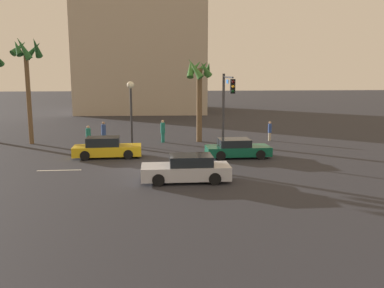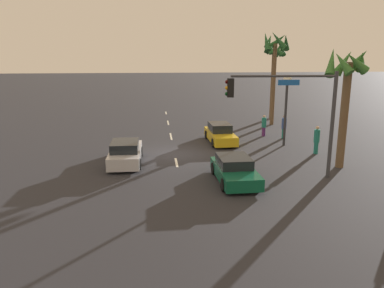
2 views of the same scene
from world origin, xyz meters
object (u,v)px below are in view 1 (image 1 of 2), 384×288
traffic_signal (227,97)px  streetlamp (131,100)px  car_0 (106,148)px  palm_tree_0 (199,80)px  pedestrian_2 (163,131)px  building_1 (138,63)px  pedestrian_1 (104,133)px  pedestrian_0 (88,136)px  palm_tree_2 (27,62)px  car_1 (237,149)px  car_2 (187,169)px  pedestrian_3 (270,130)px  building_3 (143,60)px

traffic_signal → streetlamp: 7.50m
car_0 → palm_tree_0: 10.17m
pedestrian_2 → building_1: 32.54m
traffic_signal → building_1: bearing=102.6°
pedestrian_1 → pedestrian_0: bearing=-127.4°
streetlamp → palm_tree_2: bearing=168.6°
car_1 → car_2: (-3.90, -5.91, 0.06)m
car_1 → building_1: building_1 is taller
pedestrian_3 → building_1: 34.64m
streetlamp → car_1: bearing=-35.2°
traffic_signal → pedestrian_3: (4.38, 3.47, -3.02)m
car_1 → building_1: size_ratio=0.30×
building_1 → car_2: bearing=-88.7°
traffic_signal → building_3: size_ratio=0.32×
car_0 → traffic_signal: traffic_signal is taller
pedestrian_0 → palm_tree_0: (8.80, 2.00, 4.21)m
traffic_signal → pedestrian_0: (-10.48, 1.56, -3.01)m
car_2 → traffic_signal: bearing=67.8°
pedestrian_3 → palm_tree_2: palm_tree_2 is taller
car_2 → pedestrian_2: size_ratio=2.50×
palm_tree_0 → palm_tree_2: (-13.66, 0.21, 1.44)m
palm_tree_2 → pedestrian_2: bearing=-1.7°
traffic_signal → pedestrian_2: 6.53m
pedestrian_2 → palm_tree_0: size_ratio=0.27×
pedestrian_3 → palm_tree_2: size_ratio=0.19×
palm_tree_2 → building_3: (8.32, 29.19, 1.05)m
traffic_signal → palm_tree_0: (-1.68, 3.56, 1.20)m
car_1 → pedestrian_3: 7.78m
palm_tree_2 → streetlamp: bearing=-11.4°
palm_tree_2 → pedestrian_0: bearing=-24.4°
car_0 → building_1: 38.14m
car_2 → palm_tree_2: size_ratio=0.55×
car_1 → car_2: car_2 is taller
palm_tree_0 → building_1: size_ratio=0.48×
palm_tree_0 → building_1: bearing=101.1°
pedestrian_0 → pedestrian_1: size_ratio=0.93×
car_2 → palm_tree_0: size_ratio=0.67×
building_3 → pedestrian_1: bearing=-92.6°
streetlamp → pedestrian_1: (-2.29, 0.76, -2.67)m
car_2 → building_1: building_1 is taller
car_2 → palm_tree_2: (-11.66, 12.78, 5.89)m
traffic_signal → pedestrian_0: traffic_signal is taller
pedestrian_3 → pedestrian_2: bearing=-179.9°
building_1 → pedestrian_1: bearing=-96.9°
car_1 → palm_tree_0: palm_tree_0 is taller
car_1 → pedestrian_1: size_ratio=2.38×
streetlamp → palm_tree_2: size_ratio=0.59×
car_2 → traffic_signal: traffic_signal is taller
pedestrian_0 → pedestrian_1: pedestrian_1 is taller
pedestrian_1 → palm_tree_0: (7.79, 0.68, 4.13)m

